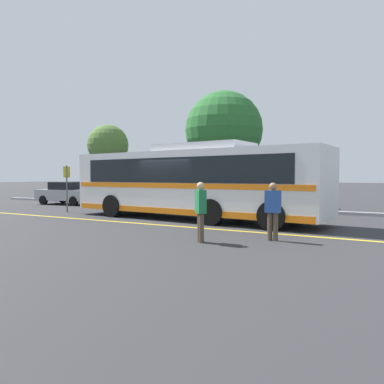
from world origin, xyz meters
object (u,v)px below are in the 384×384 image
parked_car_0 (68,193)px  pedestrian_1 (273,208)px  parked_car_1 (142,196)px  bus_stop_sign (67,183)px  tree_0 (224,130)px  tree_1 (108,145)px  pedestrian_0 (201,208)px  transit_bus (192,181)px

parked_car_0 → pedestrian_1: 17.48m
parked_car_1 → bus_stop_sign: bus_stop_sign is taller
bus_stop_sign → tree_0: bearing=-23.7°
pedestrian_1 → tree_0: 14.28m
parked_car_0 → bus_stop_sign: 5.87m
tree_0 → tree_1: (-11.57, 1.89, -0.35)m
tree_1 → pedestrian_0: bearing=-41.6°
pedestrian_1 → tree_1: 23.33m
parked_car_0 → pedestrian_1: size_ratio=2.55×
bus_stop_sign → tree_1: (-6.81, 10.64, 2.97)m
transit_bus → bus_stop_sign: bearing=97.9°
parked_car_0 → bus_stop_sign: size_ratio=1.76×
transit_bus → pedestrian_0: transit_bus is taller
parked_car_1 → parked_car_0: bearing=-90.0°
bus_stop_sign → parked_car_0: bearing=52.2°
pedestrian_0 → transit_bus: bearing=167.7°
pedestrian_0 → pedestrian_1: 2.07m
bus_stop_sign → tree_1: tree_1 is taller
parked_car_0 → parked_car_1: (5.99, 0.07, -0.04)m
transit_bus → tree_0: bearing=20.6°
parked_car_0 → parked_car_1: size_ratio=0.96×
bus_stop_sign → tree_1: size_ratio=0.38×
transit_bus → tree_0: tree_0 is taller
parked_car_1 → tree_1: bearing=-128.6°
pedestrian_1 → tree_1: tree_1 is taller
pedestrian_0 → bus_stop_sign: (-10.04, 4.34, 0.56)m
transit_bus → parked_car_1: transit_bus is taller
parked_car_1 → pedestrian_1: pedestrian_1 is taller
pedestrian_0 → tree_0: (-5.28, 13.09, 3.89)m
pedestrian_0 → tree_0: size_ratio=0.23×
pedestrian_0 → pedestrian_1: (1.67, 1.24, -0.01)m
pedestrian_0 → bus_stop_sign: 10.96m
pedestrian_0 → tree_1: size_ratio=0.27×
tree_1 → bus_stop_sign: bearing=-57.4°
transit_bus → bus_stop_sign: size_ratio=4.95×
pedestrian_0 → tree_1: 22.82m
transit_bus → pedestrian_1: transit_bus is taller
pedestrian_0 → bus_stop_sign: bus_stop_sign is taller
pedestrian_0 → tree_1: (-16.85, 14.98, 3.54)m
parked_car_1 → transit_bus: bearing=55.5°
pedestrian_1 → transit_bus: bearing=146.7°
pedestrian_1 → bus_stop_sign: size_ratio=0.69×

